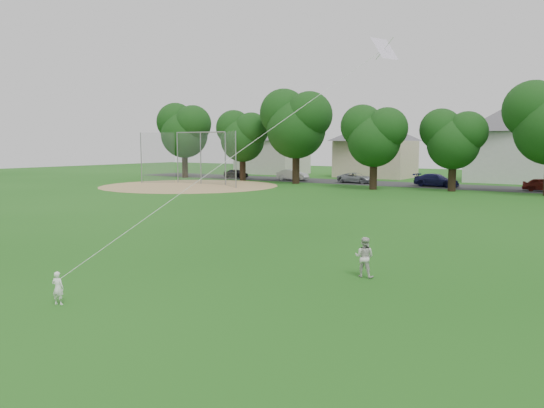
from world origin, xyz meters
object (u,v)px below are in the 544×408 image
Objects in this scene: kite at (251,144)px; baseball_backstop at (197,158)px; toddler at (58,288)px; older_boy at (364,257)px.

kite is 1.12× the size of baseball_backstop.
baseball_backstop is at bearing 134.45° from kite.
toddler is 0.69× the size of older_boy.
kite is at bearing 19.18° from older_boy.
kite is at bearing -131.26° from toddler.
older_boy is 0.10× the size of baseball_backstop.
baseball_backstop is (-27.72, 28.26, -1.48)m from kite.
older_boy is 5.12m from kite.
older_boy is 40.99m from baseball_backstop.
toddler is 0.06× the size of kite.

